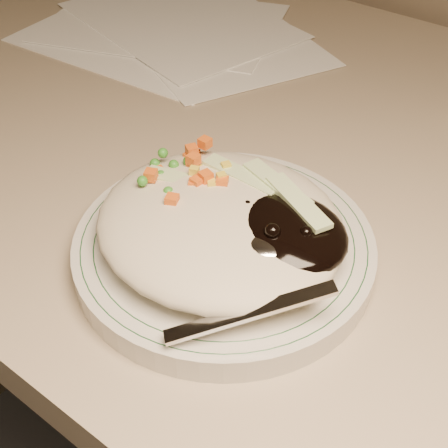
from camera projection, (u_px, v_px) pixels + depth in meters
The scene contains 5 objects.
desk at pixel (377, 328), 0.70m from camera, with size 1.40×0.70×0.74m.
plate at pixel (224, 249), 0.49m from camera, with size 0.23×0.23×0.02m, color beige.
plate_rim at pixel (224, 240), 0.48m from camera, with size 0.22×0.22×0.00m.
meal at pixel (228, 221), 0.47m from camera, with size 0.21×0.19×0.05m.
papers at pixel (175, 28), 0.82m from camera, with size 0.43×0.34×0.00m.
Camera 1 is at (0.14, 0.92, 1.09)m, focal length 50.00 mm.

